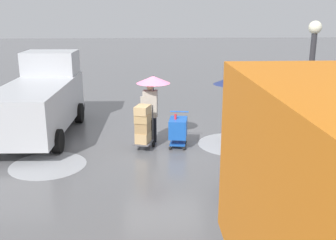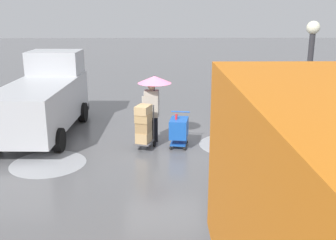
{
  "view_description": "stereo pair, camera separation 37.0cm",
  "coord_description": "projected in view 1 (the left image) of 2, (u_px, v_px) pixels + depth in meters",
  "views": [
    {
      "loc": [
        0.44,
        11.63,
        4.13
      ],
      "look_at": [
        -0.11,
        0.82,
        1.05
      ],
      "focal_mm": 42.44,
      "sensor_mm": 36.0,
      "label": 1
    },
    {
      "loc": [
        0.07,
        11.64,
        4.13
      ],
      "look_at": [
        -0.11,
        0.82,
        1.05
      ],
      "focal_mm": 42.44,
      "sensor_mm": 36.0,
      "label": 2
    }
  ],
  "objects": [
    {
      "name": "ground_plane",
      "position": [
        163.0,
        145.0,
        12.32
      ],
      "size": [
        90.0,
        90.0,
        0.0
      ],
      "primitive_type": "plane",
      "color": "#5B5B5E"
    },
    {
      "name": "slush_patch_near_cluster",
      "position": [
        234.0,
        144.0,
        12.42
      ],
      "size": [
        2.24,
        2.24,
        0.01
      ],
      "primitive_type": "cylinder",
      "color": "#999BA0",
      "rests_on": "ground"
    },
    {
      "name": "slush_patch_under_van",
      "position": [
        48.0,
        165.0,
        10.77
      ],
      "size": [
        2.06,
        2.06,
        0.01
      ],
      "primitive_type": "cylinder",
      "color": "#999BA0",
      "rests_on": "ground"
    },
    {
      "name": "slush_patch_mid_street",
      "position": [
        300.0,
        211.0,
        8.35
      ],
      "size": [
        2.15,
        2.15,
        0.01
      ],
      "primitive_type": "cylinder",
      "color": "silver",
      "rests_on": "ground"
    },
    {
      "name": "cargo_van_parked_right",
      "position": [
        40.0,
        100.0,
        13.15
      ],
      "size": [
        2.32,
        5.4,
        2.6
      ],
      "color": "#B7BABF",
      "rests_on": "ground"
    },
    {
      "name": "shopping_cart_vendor",
      "position": [
        178.0,
        129.0,
        12.06
      ],
      "size": [
        0.67,
        0.89,
        1.04
      ],
      "color": "#1951B2",
      "rests_on": "ground"
    },
    {
      "name": "hand_dolly_boxes",
      "position": [
        143.0,
        125.0,
        11.77
      ],
      "size": [
        0.68,
        0.81,
        1.36
      ],
      "color": "#515156",
      "rests_on": "ground"
    },
    {
      "name": "pedestrian_pink_side",
      "position": [
        152.0,
        93.0,
        12.23
      ],
      "size": [
        1.04,
        1.04,
        2.15
      ],
      "color": "black",
      "rests_on": "ground"
    },
    {
      "name": "pedestrian_black_side",
      "position": [
        231.0,
        94.0,
        12.09
      ],
      "size": [
        1.04,
        1.04,
        2.15
      ],
      "color": "black",
      "rests_on": "ground"
    },
    {
      "name": "street_lamp",
      "position": [
        309.0,
        90.0,
        8.76
      ],
      "size": [
        0.28,
        0.28,
        3.86
      ],
      "color": "#2D2D33",
      "rests_on": "ground"
    }
  ]
}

